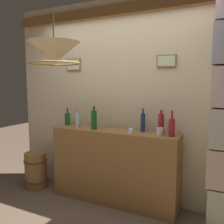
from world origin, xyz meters
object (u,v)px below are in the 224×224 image
Objects in this scene: liquor_bottle_scotch at (77,121)px; liquor_bottle_sherry at (94,120)px; liquor_bottle_vermouth at (172,127)px; pendant_lamp at (54,54)px; glass_tumbler_rocks at (131,131)px; liquor_bottle_rum at (143,122)px; liquor_bottle_gin at (68,119)px; liquor_bottle_amaro at (161,124)px; glass_tumbler_highball at (160,132)px; wooden_barrel at (36,170)px.

liquor_bottle_scotch is 0.25m from liquor_bottle_sherry.
liquor_bottle_vermouth is 1.54m from pendant_lamp.
liquor_bottle_vermouth is 4.13× the size of glass_tumbler_rocks.
liquor_bottle_rum is 0.60× the size of pendant_lamp.
liquor_bottle_rum is at bearing 61.47° from pendant_lamp.
liquor_bottle_vermouth is at bearing 2.70° from liquor_bottle_scotch.
pendant_lamp reaches higher than liquor_bottle_gin.
liquor_bottle_scotch is 0.51× the size of pendant_lamp.
liquor_bottle_rum is (0.89, 0.18, 0.02)m from liquor_bottle_scotch.
liquor_bottle_amaro is 1.50m from pendant_lamp.
glass_tumbler_rocks is (0.57, -0.07, -0.09)m from liquor_bottle_sherry.
liquor_bottle_vermouth is at bearing -3.25° from liquor_bottle_gin.
liquor_bottle_sherry and liquor_bottle_vermouth have the same top height.
liquor_bottle_gin is 0.85× the size of liquor_bottle_vermouth.
liquor_bottle_gin reaches higher than glass_tumbler_highball.
liquor_bottle_amaro is 0.97× the size of liquor_bottle_vermouth.
pendant_lamp reaches higher than liquor_bottle_sherry.
liquor_bottle_vermouth is (1.56, -0.09, 0.02)m from liquor_bottle_gin.
liquor_bottle_rum reaches higher than wooden_barrel.
glass_tumbler_rocks is (0.81, -0.03, -0.07)m from liquor_bottle_scotch.
liquor_bottle_scotch is 0.81m from glass_tumbler_rocks.
liquor_bottle_sherry is at bearing 179.90° from glass_tumbler_highball.
wooden_barrel is (-1.57, 0.00, -0.75)m from glass_tumbler_rocks.
liquor_bottle_vermouth reaches higher than liquor_bottle_gin.
wooden_barrel is (-1.91, -0.07, -0.76)m from glass_tumbler_highball.
liquor_bottle_gin is at bearing -178.70° from liquor_bottle_rum.
glass_tumbler_rocks is at bearing -168.74° from liquor_bottle_vermouth.
liquor_bottle_gin is 0.31m from liquor_bottle_scotch.
liquor_bottle_gin is 3.49× the size of glass_tumbler_rocks.
liquor_bottle_scotch is 0.84× the size of liquor_bottle_vermouth.
liquor_bottle_rum is at bearing 69.33° from glass_tumbler_rocks.
liquor_bottle_vermouth is 0.15m from glass_tumbler_highball.
liquor_bottle_scotch is at bearing 2.48° from wooden_barrel.
liquor_bottle_sherry is (0.52, -0.11, 0.04)m from liquor_bottle_gin.
glass_tumbler_highball is at bearing -81.20° from liquor_bottle_amaro.
liquor_bottle_sherry is 0.61× the size of pendant_lamp.
glass_tumbler_rocks is at bearing -150.04° from liquor_bottle_amaro.
liquor_bottle_sherry is 0.58m from glass_tumbler_rocks.
liquor_bottle_amaro is at bearing 149.14° from liquor_bottle_vermouth.
glass_tumbler_rocks is 0.15× the size of pendant_lamp.
liquor_bottle_amaro is 3.09× the size of glass_tumbler_highball.
liquor_bottle_sherry is at bearing 9.54° from liquor_bottle_scotch.
liquor_bottle_sherry is 0.56× the size of wooden_barrel.
glass_tumbler_rocks is at bearing -167.81° from glass_tumbler_highball.
liquor_bottle_rum reaches higher than glass_tumbler_highball.
liquor_bottle_amaro is at bearing 51.40° from pendant_lamp.
glass_tumbler_highball reaches higher than glass_tumbler_rocks.
pendant_lamp is at bearing -132.56° from glass_tumbler_highball.
wooden_barrel is at bearing -177.83° from glass_tumbler_highball.
liquor_bottle_gin is at bearing 170.45° from glass_tumbler_rocks.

